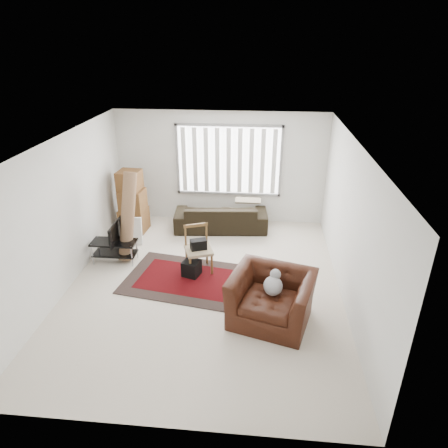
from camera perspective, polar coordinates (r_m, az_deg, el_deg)
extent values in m
plane|color=beige|center=(7.56, -2.83, -8.81)|extent=(6.00, 6.00, 0.00)
cube|color=white|center=(6.44, -3.35, 11.45)|extent=(5.00, 6.00, 0.02)
cube|color=white|center=(9.67, -0.50, 8.01)|extent=(5.00, 0.02, 2.70)
cube|color=white|center=(4.41, -8.88, -16.16)|extent=(5.00, 0.02, 2.70)
cube|color=white|center=(7.65, -21.94, 1.22)|extent=(0.02, 6.00, 2.70)
cube|color=white|center=(7.00, 17.64, -0.35)|extent=(0.02, 6.00, 2.70)
cube|color=white|center=(9.57, 0.69, 9.08)|extent=(2.40, 0.01, 1.60)
cube|color=gray|center=(9.56, 0.68, 9.05)|extent=(2.52, 0.06, 1.72)
cube|color=white|center=(9.52, 0.66, 8.98)|extent=(2.40, 0.02, 1.55)
cube|color=black|center=(7.74, -5.12, -7.89)|extent=(2.58, 1.93, 0.02)
cube|color=#480609|center=(7.74, -5.13, -7.82)|extent=(2.01, 1.37, 0.00)
cube|color=black|center=(8.41, -15.48, -2.55)|extent=(0.91, 0.41, 0.04)
cube|color=black|center=(8.52, -15.28, -4.06)|extent=(0.87, 0.38, 0.03)
cylinder|color=#B2B2B7|center=(8.51, -18.29, -4.17)|extent=(0.03, 0.03, 0.45)
cylinder|color=#B2B2B7|center=(8.23, -13.03, -4.55)|extent=(0.03, 0.03, 0.45)
cylinder|color=#B2B2B7|center=(8.79, -17.45, -3.07)|extent=(0.03, 0.03, 0.45)
cylinder|color=#B2B2B7|center=(8.51, -12.35, -3.40)|extent=(0.03, 0.03, 0.45)
imported|color=black|center=(8.30, -15.66, -1.15)|extent=(0.10, 0.74, 0.42)
cube|color=black|center=(7.78, -4.67, -6.29)|extent=(0.38, 0.38, 0.30)
cube|color=brown|center=(9.72, -12.71, 0.62)|extent=(0.65, 0.60, 0.54)
cube|color=brown|center=(9.48, -12.95, 3.37)|extent=(0.59, 0.54, 0.49)
cube|color=brown|center=(9.38, -13.36, 6.11)|extent=(0.53, 0.53, 0.43)
cube|color=silver|center=(9.07, -13.17, -0.99)|extent=(0.50, 0.21, 0.63)
cylinder|color=brown|center=(8.36, -13.59, 1.05)|extent=(0.44, 0.85, 1.80)
imported|color=black|center=(9.48, -0.44, 1.63)|extent=(2.26, 1.13, 0.84)
cube|color=#8D7B5C|center=(7.78, -3.64, -3.75)|extent=(0.64, 0.64, 0.06)
cylinder|color=brown|center=(7.68, -4.82, -6.20)|extent=(0.04, 0.04, 0.46)
cylinder|color=brown|center=(7.75, -1.75, -5.79)|extent=(0.04, 0.04, 0.46)
cylinder|color=brown|center=(8.04, -5.38, -4.67)|extent=(0.04, 0.04, 0.46)
cylinder|color=brown|center=(8.11, -2.44, -4.30)|extent=(0.04, 0.04, 0.46)
cube|color=brown|center=(7.77, -4.06, -0.18)|extent=(0.46, 0.20, 0.06)
cube|color=brown|center=(7.83, -5.53, -1.69)|extent=(0.06, 0.06, 0.46)
cube|color=brown|center=(7.90, -2.52, -1.33)|extent=(0.06, 0.06, 0.46)
cube|color=black|center=(7.72, -3.67, -2.93)|extent=(0.35, 0.27, 0.20)
imported|color=#36150B|center=(6.54, 6.81, -10.05)|extent=(1.54, 1.43, 0.95)
ellipsoid|color=#59595B|center=(6.46, 6.88, -9.03)|extent=(0.35, 0.40, 0.23)
sphere|color=#59595B|center=(6.53, 7.36, -7.16)|extent=(0.18, 0.18, 0.18)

